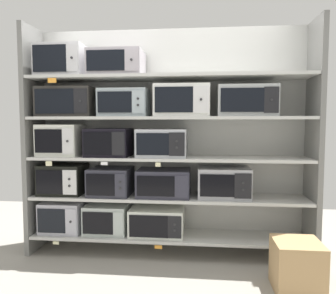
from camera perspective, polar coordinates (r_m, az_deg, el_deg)
name	(u,v)px	position (r m, az deg, el deg)	size (l,w,h in m)	color
back_panel	(170,140)	(3.62, 0.38, 1.28)	(3.05, 0.04, 2.39)	#B2B2AD
upright_left	(34,140)	(3.81, -22.32, 1.11)	(0.05, 0.44, 2.39)	slate
upright_right	(314,142)	(3.54, 24.11, 0.83)	(0.05, 0.44, 2.39)	slate
shelf_0	(168,236)	(3.58, 0.00, -15.21)	(2.85, 0.44, 0.03)	beige
microwave_0	(63,216)	(3.80, -17.76, -11.42)	(0.44, 0.36, 0.33)	#B0B0BC
microwave_1	(107,219)	(3.64, -10.61, -12.18)	(0.45, 0.33, 0.30)	#B0BBB5
microwave_2	(157,221)	(3.54, -1.93, -12.80)	(0.56, 0.38, 0.28)	silver
price_tag_0	(56,243)	(3.67, -18.95, -15.53)	(0.07, 0.00, 0.03)	beige
price_tag_1	(158,247)	(3.39, -1.69, -17.04)	(0.08, 0.00, 0.04)	orange
shelf_1	(168,197)	(3.46, 0.00, -8.75)	(2.85, 0.44, 0.03)	beige
microwave_3	(63,179)	(3.71, -17.82, -5.35)	(0.46, 0.37, 0.32)	black
microwave_4	(111,181)	(3.54, -9.95, -5.91)	(0.43, 0.41, 0.29)	#2D2D37
microwave_5	(164,183)	(3.43, -0.71, -6.24)	(0.54, 0.40, 0.28)	#2D2D39
microwave_6	(224,182)	(3.41, 9.71, -6.11)	(0.53, 0.37, 0.31)	#A4A5AB
shelf_2	(168,158)	(3.39, 0.00, -1.94)	(2.85, 0.44, 0.03)	beige
microwave_7	(61,140)	(3.67, -18.15, 1.15)	(0.43, 0.37, 0.33)	white
microwave_8	(109,142)	(3.49, -10.23, 0.82)	(0.44, 0.40, 0.29)	black
microwave_9	(162,143)	(3.38, -1.01, 0.72)	(0.50, 0.42, 0.29)	#B5B9C1
price_tag_2	(49,164)	(3.50, -20.06, -2.73)	(0.06, 0.00, 0.05)	beige
price_tag_3	(104,163)	(3.29, -11.05, -2.83)	(0.07, 0.00, 0.03)	white
price_tag_4	(158,165)	(3.18, -1.75, -3.08)	(0.05, 0.00, 0.04)	beige
shelf_3	(168,118)	(3.37, 0.00, 5.06)	(2.85, 0.44, 0.03)	beige
microwave_10	(67,102)	(3.64, -17.21, 7.48)	(0.58, 0.35, 0.31)	#322F2B
microwave_11	(124,103)	(3.45, -7.64, 7.62)	(0.50, 0.35, 0.28)	#9AA7AD
microwave_12	(182,101)	(3.36, 2.50, 8.02)	(0.55, 0.43, 0.32)	silver
microwave_13	(246,101)	(3.39, 13.48, 7.78)	(0.57, 0.39, 0.31)	#A2A6A6
shelf_4	(168,77)	(3.40, 0.00, 12.03)	(2.85, 0.44, 0.03)	beige
microwave_14	(62,61)	(3.71, -18.00, 14.00)	(0.49, 0.37, 0.33)	#BAB9BC
microwave_15	(117,64)	(3.51, -8.92, 14.15)	(0.55, 0.41, 0.26)	#A29AA2
price_tag_5	(52,80)	(3.48, -19.56, 10.89)	(0.09, 0.00, 0.05)	orange
shipping_carton	(297,266)	(3.06, 21.56, -18.74)	(0.38, 0.38, 0.41)	tan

